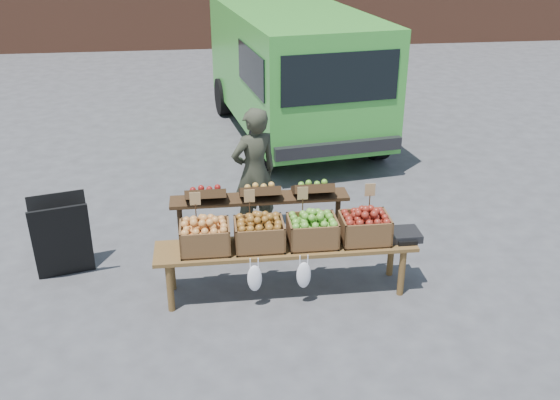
{
  "coord_description": "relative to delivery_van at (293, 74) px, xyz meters",
  "views": [
    {
      "loc": [
        0.28,
        -5.48,
        3.72
      ],
      "look_at": [
        1.02,
        0.61,
        0.85
      ],
      "focal_mm": 40.0,
      "sensor_mm": 36.0,
      "label": 1
    }
  ],
  "objects": [
    {
      "name": "display_bench",
      "position": [
        -0.79,
        -5.1,
        -0.81
      ],
      "size": [
        2.7,
        0.56,
        0.57
      ],
      "primitive_type": null,
      "color": "brown",
      "rests_on": "ground"
    },
    {
      "name": "delivery_van",
      "position": [
        0.0,
        0.0,
        0.0
      ],
      "size": [
        2.96,
        5.19,
        2.2
      ],
      "primitive_type": null,
      "rotation": [
        0.0,
        0.0,
        0.15
      ],
      "color": "green",
      "rests_on": "ground"
    },
    {
      "name": "weighing_scale",
      "position": [
        0.46,
        -5.1,
        -0.49
      ],
      "size": [
        0.34,
        0.3,
        0.08
      ],
      "primitive_type": "cube",
      "color": "black",
      "rests_on": "display_bench"
    },
    {
      "name": "crate_russet_pears",
      "position": [
        -1.06,
        -5.1,
        -0.39
      ],
      "size": [
        0.5,
        0.4,
        0.28
      ],
      "primitive_type": null,
      "color": "#8B5D1F",
      "rests_on": "display_bench"
    },
    {
      "name": "ground",
      "position": [
        -1.81,
        -5.21,
        -1.1
      ],
      "size": [
        80.0,
        80.0,
        0.0
      ],
      "primitive_type": "plane",
      "color": "#464648"
    },
    {
      "name": "crate_green_apples",
      "position": [
        0.04,
        -5.1,
        -0.39
      ],
      "size": [
        0.5,
        0.4,
        0.28
      ],
      "primitive_type": null,
      "color": "maroon",
      "rests_on": "display_bench"
    },
    {
      "name": "crate_golden_apples",
      "position": [
        -1.61,
        -5.1,
        -0.39
      ],
      "size": [
        0.5,
        0.4,
        0.28
      ],
      "primitive_type": null,
      "color": "gold",
      "rests_on": "display_bench"
    },
    {
      "name": "crate_red_apples",
      "position": [
        -0.51,
        -5.1,
        -0.39
      ],
      "size": [
        0.5,
        0.4,
        0.28
      ],
      "primitive_type": null,
      "color": "#3B861B",
      "rests_on": "display_bench"
    },
    {
      "name": "vendor",
      "position": [
        -0.99,
        -3.73,
        -0.28
      ],
      "size": [
        0.7,
        0.59,
        1.64
      ],
      "primitive_type": "imported",
      "rotation": [
        0.0,
        0.0,
        3.54
      ],
      "color": "#303325",
      "rests_on": "ground"
    },
    {
      "name": "back_table",
      "position": [
        -0.99,
        -4.38,
        -0.58
      ],
      "size": [
        2.1,
        0.44,
        1.04
      ],
      "primitive_type": null,
      "color": "#342212",
      "rests_on": "ground"
    },
    {
      "name": "chalkboard_sign",
      "position": [
        -3.18,
        -4.45,
        -0.64
      ],
      "size": [
        0.67,
        0.47,
        0.93
      ],
      "primitive_type": null,
      "rotation": [
        0.0,
        0.0,
        0.24
      ],
      "color": "black",
      "rests_on": "ground"
    }
  ]
}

